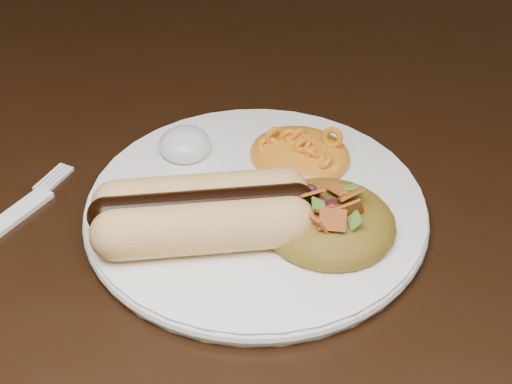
% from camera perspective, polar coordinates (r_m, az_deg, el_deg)
% --- Properties ---
extents(table, '(1.60, 0.90, 0.75)m').
position_cam_1_polar(table, '(0.65, 10.00, -8.11)').
color(table, black).
rests_on(table, floor).
extents(plate, '(0.30, 0.30, 0.01)m').
position_cam_1_polar(plate, '(0.57, 0.00, -1.27)').
color(plate, white).
rests_on(plate, table).
extents(hotdog, '(0.12, 0.12, 0.04)m').
position_cam_1_polar(hotdog, '(0.53, -3.92, -1.46)').
color(hotdog, '#FCC881').
rests_on(hotdog, plate).
extents(mac_and_cheese, '(0.10, 0.09, 0.03)m').
position_cam_1_polar(mac_and_cheese, '(0.60, 3.25, 3.56)').
color(mac_and_cheese, orange).
rests_on(mac_and_cheese, plate).
extents(sour_cream, '(0.05, 0.05, 0.02)m').
position_cam_1_polar(sour_cream, '(0.61, -5.22, 3.80)').
color(sour_cream, white).
rests_on(sour_cream, plate).
extents(taco_salad, '(0.09, 0.09, 0.04)m').
position_cam_1_polar(taco_salad, '(0.54, 5.35, -1.48)').
color(taco_salad, '#AD4014').
rests_on(taco_salad, plate).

